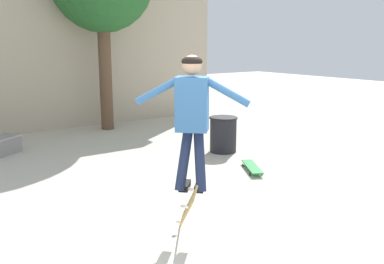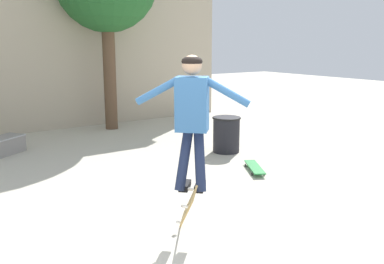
# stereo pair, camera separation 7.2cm
# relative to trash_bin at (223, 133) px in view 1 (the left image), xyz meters

# --- Properties ---
(building_backdrop) EXTENTS (12.01, 0.52, 6.17)m
(building_backdrop) POSITION_rel_trash_bin_xyz_m (-3.01, 4.31, 2.18)
(building_backdrop) COLOR #B7A88E
(building_backdrop) RESTS_ON ground_plane
(trash_bin) EXTENTS (0.56, 0.56, 0.71)m
(trash_bin) POSITION_rel_trash_bin_xyz_m (0.00, 0.00, 0.00)
(trash_bin) COLOR black
(trash_bin) RESTS_ON ground_plane
(skater) EXTENTS (0.95, 0.91, 1.47)m
(skater) POSITION_rel_trash_bin_xyz_m (-2.69, -2.75, 1.06)
(skater) COLOR teal
(skateboard_flipping) EXTENTS (0.38, 0.69, 0.70)m
(skateboard_flipping) POSITION_rel_trash_bin_xyz_m (-2.74, -2.73, -0.02)
(skateboard_flipping) COLOR #AD894C
(skateboard_resting) EXTENTS (0.57, 0.81, 0.08)m
(skateboard_resting) POSITION_rel_trash_bin_xyz_m (-0.41, -1.29, -0.30)
(skateboard_resting) COLOR #237F38
(skateboard_resting) RESTS_ON ground_plane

